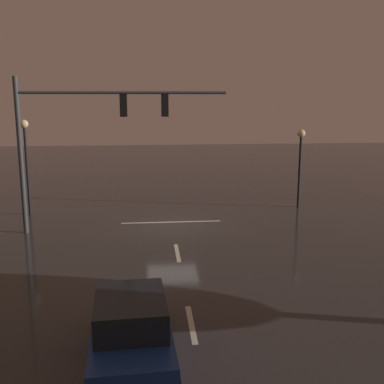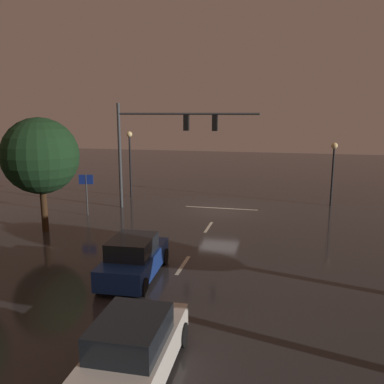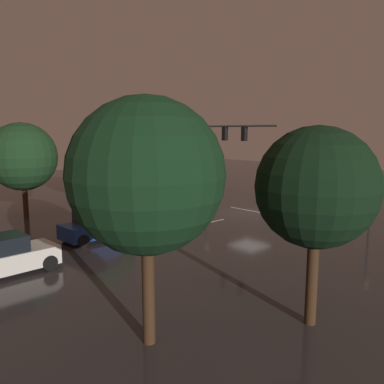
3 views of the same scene
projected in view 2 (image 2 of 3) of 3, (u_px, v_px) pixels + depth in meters
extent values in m
plane|color=#2D2B2B|center=(220.00, 211.00, 27.03)|extent=(80.00, 80.00, 0.00)
cylinder|color=#383A3D|center=(120.00, 156.00, 27.36)|extent=(0.22, 0.22, 7.08)
cylinder|color=#383A3D|center=(186.00, 114.00, 25.78)|extent=(9.30, 0.14, 0.14)
cube|color=black|center=(186.00, 123.00, 25.90)|extent=(0.32, 0.36, 1.00)
sphere|color=black|center=(187.00, 118.00, 26.01)|extent=(0.20, 0.20, 0.20)
sphere|color=black|center=(187.00, 123.00, 26.08)|extent=(0.20, 0.20, 0.20)
sphere|color=#19F24C|center=(187.00, 128.00, 26.14)|extent=(0.20, 0.20, 0.20)
cube|color=black|center=(215.00, 123.00, 25.49)|extent=(0.32, 0.36, 1.00)
sphere|color=black|center=(215.00, 118.00, 25.61)|extent=(0.20, 0.20, 0.20)
sphere|color=black|center=(215.00, 123.00, 25.67)|extent=(0.20, 0.20, 0.20)
sphere|color=#19F24C|center=(215.00, 128.00, 25.73)|extent=(0.20, 0.20, 0.20)
cube|color=beige|center=(209.00, 227.00, 23.21)|extent=(0.16, 2.20, 0.01)
cube|color=beige|center=(183.00, 265.00, 17.47)|extent=(0.16, 2.20, 0.01)
cube|color=beige|center=(132.00, 340.00, 11.74)|extent=(0.16, 2.20, 0.01)
cube|color=beige|center=(221.00, 208.00, 27.71)|extent=(5.00, 0.16, 0.01)
cube|color=navy|center=(134.00, 262.00, 16.13)|extent=(2.03, 4.39, 0.80)
cube|color=black|center=(132.00, 246.00, 15.79)|extent=(1.71, 2.18, 0.68)
cylinder|color=black|center=(128.00, 254.00, 17.87)|extent=(0.26, 0.69, 0.68)
cylinder|color=black|center=(164.00, 256.00, 17.59)|extent=(0.26, 0.69, 0.68)
cylinder|color=black|center=(99.00, 284.00, 14.78)|extent=(0.26, 0.69, 0.68)
cylinder|color=black|center=(143.00, 287.00, 14.49)|extent=(0.26, 0.69, 0.68)
sphere|color=#F9EFC6|center=(135.00, 243.00, 18.27)|extent=(0.20, 0.20, 0.20)
sphere|color=#F9EFC6|center=(163.00, 245.00, 18.06)|extent=(0.20, 0.20, 0.20)
cube|color=silver|center=(134.00, 355.00, 9.99)|extent=(1.89, 4.34, 0.80)
cube|color=black|center=(130.00, 332.00, 9.66)|extent=(1.64, 2.13, 0.68)
cylinder|color=black|center=(126.00, 328.00, 11.75)|extent=(0.23, 0.68, 0.68)
cylinder|color=black|center=(182.00, 335.00, 11.42)|extent=(0.23, 0.68, 0.68)
sphere|color=#F9EFC6|center=(138.00, 310.00, 12.15)|extent=(0.20, 0.20, 0.20)
sphere|color=#F9EFC6|center=(180.00, 314.00, 11.89)|extent=(0.20, 0.20, 0.20)
cylinder|color=black|center=(332.00, 177.00, 28.12)|extent=(0.14, 0.14, 4.03)
sphere|color=#F9D88C|center=(334.00, 146.00, 27.69)|extent=(0.44, 0.44, 0.44)
cylinder|color=black|center=(130.00, 167.00, 31.05)|extent=(0.14, 0.14, 4.65)
sphere|color=#F9D88C|center=(129.00, 134.00, 30.56)|extent=(0.44, 0.44, 0.44)
cylinder|color=#383A3D|center=(87.00, 195.00, 25.61)|extent=(0.09, 0.09, 2.67)
cube|color=navy|center=(86.00, 179.00, 25.42)|extent=(0.89, 0.25, 0.60)
cylinder|color=#382314|center=(44.00, 208.00, 22.26)|extent=(0.36, 0.36, 2.64)
sphere|color=#163319|center=(40.00, 156.00, 21.69)|extent=(4.12, 4.12, 4.12)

